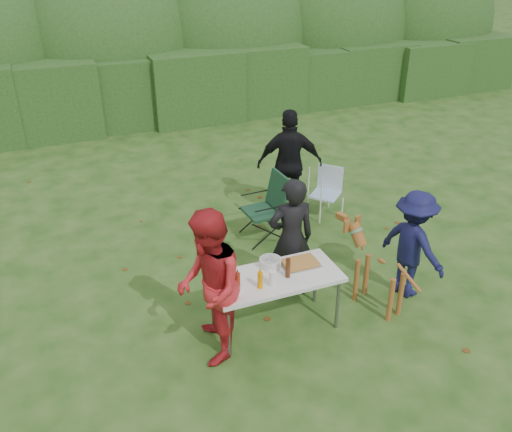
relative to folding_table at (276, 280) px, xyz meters
name	(u,v)px	position (x,y,z in m)	size (l,w,h in m)	color
ground	(246,325)	(-0.31, 0.16, -0.69)	(80.00, 80.00, 0.00)	#1E4211
hedge_row	(124,92)	(-0.31, 8.16, 0.16)	(22.00, 1.40, 1.70)	#23471C
shrub_backdrop	(109,47)	(-0.31, 9.76, 0.91)	(20.00, 2.60, 3.20)	#3D6628
folding_table	(276,280)	(0.00, 0.00, 0.00)	(1.50, 0.70, 0.74)	silver
person_cook	(291,239)	(0.46, 0.57, 0.13)	(0.60, 0.39, 1.64)	black
person_red_jacket	(209,288)	(-0.84, -0.14, 0.21)	(0.87, 0.68, 1.78)	red
person_black_puffy	(290,164)	(1.40, 2.62, 0.21)	(1.05, 0.44, 1.79)	black
child	(413,245)	(1.89, 0.01, 0.04)	(0.94, 0.54, 1.45)	#131440
dog	(380,272)	(1.36, -0.11, -0.17)	(1.09, 0.44, 1.04)	#935625
camping_chair	(264,208)	(0.71, 2.03, -0.17)	(0.64, 0.64, 1.03)	#183D26
lawn_chair	(326,193)	(1.94, 2.34, -0.28)	(0.49, 0.49, 0.82)	#4C9AE1
food_tray	(300,264)	(0.36, 0.10, 0.06)	(0.45, 0.30, 0.02)	#B7B7BA
focaccia_bread	(300,262)	(0.36, 0.10, 0.09)	(0.40, 0.26, 0.04)	#B77A36
mustard_bottle	(260,280)	(-0.25, -0.15, 0.15)	(0.06, 0.06, 0.20)	orange
ketchup_bottle	(238,282)	(-0.50, -0.09, 0.16)	(0.06, 0.06, 0.22)	maroon
beer_bottle	(288,268)	(0.12, -0.07, 0.17)	(0.06, 0.06, 0.24)	#47230F
paper_towel_roll	(223,269)	(-0.56, 0.18, 0.18)	(0.12, 0.12, 0.26)	white
cup_stack	(272,279)	(-0.11, -0.15, 0.14)	(0.08, 0.08, 0.18)	white
pasta_bowl	(270,263)	(0.02, 0.21, 0.10)	(0.26, 0.26, 0.10)	silver
plate_stack	(232,288)	(-0.55, -0.06, 0.08)	(0.24, 0.24, 0.05)	white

